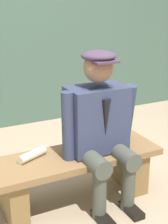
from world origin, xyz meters
TOP-DOWN VIEW (x-y plane):
  - ground_plane at (0.00, 0.00)m, footprint 30.00×30.00m
  - bench at (0.00, 0.00)m, footprint 1.41×0.47m
  - seated_man at (-0.19, 0.06)m, footprint 0.64×0.62m
  - rolled_magazine at (0.34, -0.08)m, footprint 0.26×0.16m
  - stadium_wall at (0.00, -2.06)m, footprint 12.00×0.24m

SIDE VIEW (x-z plane):
  - ground_plane at x=0.00m, z-range 0.00..0.00m
  - bench at x=0.00m, z-range 0.07..0.50m
  - rolled_magazine at x=0.34m, z-range 0.43..0.50m
  - seated_man at x=-0.19m, z-range 0.06..1.32m
  - stadium_wall at x=0.00m, z-range 0.00..2.20m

